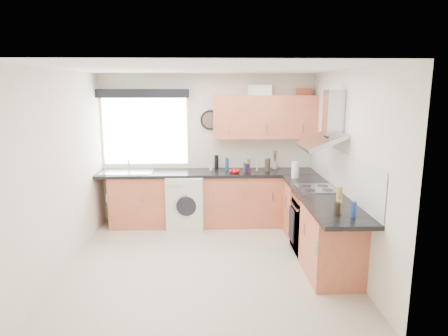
{
  "coord_description": "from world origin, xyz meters",
  "views": [
    {
      "loc": [
        0.05,
        -4.96,
        2.28
      ],
      "look_at": [
        0.25,
        0.85,
        1.1
      ],
      "focal_mm": 32.0,
      "sensor_mm": 36.0,
      "label": 1
    }
  ],
  "objects_px": {
    "extractor_hood": "(327,126)",
    "upper_cabinets": "(265,117)",
    "oven": "(315,223)",
    "washing_machine": "(187,201)"
  },
  "relations": [
    {
      "from": "washing_machine",
      "to": "oven",
      "type": "bearing_deg",
      "value": -23.38
    },
    {
      "from": "oven",
      "to": "washing_machine",
      "type": "distance_m",
      "value": 2.14
    },
    {
      "from": "oven",
      "to": "washing_machine",
      "type": "bearing_deg",
      "value": 149.12
    },
    {
      "from": "oven",
      "to": "washing_machine",
      "type": "height_order",
      "value": "washing_machine"
    },
    {
      "from": "extractor_hood",
      "to": "washing_machine",
      "type": "distance_m",
      "value": 2.6
    },
    {
      "from": "extractor_hood",
      "to": "upper_cabinets",
      "type": "relative_size",
      "value": 0.46
    },
    {
      "from": "extractor_hood",
      "to": "upper_cabinets",
      "type": "xyz_separation_m",
      "value": [
        -0.65,
        1.33,
        0.03
      ]
    },
    {
      "from": "oven",
      "to": "washing_machine",
      "type": "xyz_separation_m",
      "value": [
        -1.84,
        1.1,
        0.01
      ]
    },
    {
      "from": "oven",
      "to": "washing_machine",
      "type": "relative_size",
      "value": 0.98
    },
    {
      "from": "oven",
      "to": "extractor_hood",
      "type": "distance_m",
      "value": 1.35
    }
  ]
}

